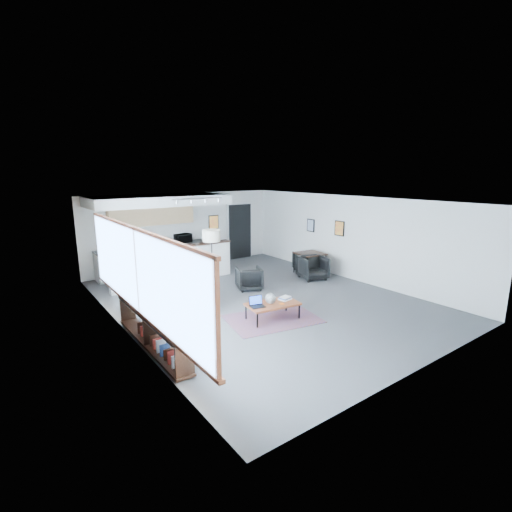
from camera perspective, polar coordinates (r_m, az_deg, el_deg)
room at (r=9.55m, az=0.53°, el=0.72°), size 7.02×9.02×2.62m
window at (r=7.17m, az=-17.78°, el=-2.67°), size 0.10×5.95×1.66m
console at (r=7.45m, az=-15.61°, el=-11.15°), size 0.35×3.00×0.80m
kitchenette at (r=12.18m, az=-14.57°, el=3.29°), size 4.20×1.96×2.60m
doorway at (r=14.45m, az=-2.57°, el=3.89°), size 1.10×0.12×2.15m
track_light at (r=10.93m, az=-8.95°, el=8.59°), size 1.60×0.07×0.15m
wall_art_lower at (r=12.12m, az=12.71°, el=4.17°), size 0.03×0.38×0.48m
wall_art_upper at (r=13.02m, az=8.41°, el=4.69°), size 0.03×0.34×0.44m
kilim_rug at (r=8.62m, az=2.56°, el=-9.64°), size 2.27×1.76×0.01m
coffee_table at (r=8.50m, az=2.58°, el=-7.44°), size 1.26×0.79×0.39m
laptop at (r=8.28m, az=0.09°, el=-7.28°), size 0.36×0.32×0.22m
ceramic_pot at (r=8.42m, az=2.25°, el=-6.55°), size 0.24×0.24×0.24m
book_stack at (r=8.71m, az=4.50°, el=-6.48°), size 0.30×0.26×0.08m
coaster at (r=8.45m, az=4.00°, el=-7.34°), size 0.12×0.12×0.01m
armchair_left at (r=9.42m, az=-9.36°, el=-5.31°), size 0.99×0.97×0.79m
armchair_right at (r=10.64m, az=-1.08°, el=-3.30°), size 0.87×0.84×0.70m
floor_lamp at (r=10.43m, az=-6.87°, el=2.79°), size 0.54×0.54×1.73m
dining_table at (r=12.33m, az=8.29°, el=0.19°), size 0.92×0.92×0.70m
dining_chair_near at (r=11.78m, az=8.75°, el=-1.90°), size 0.81×0.78×0.69m
dining_chair_far at (r=12.71m, az=7.63°, el=-0.95°), size 0.75×0.72×0.62m
microwave at (r=13.01m, az=-11.19°, el=2.84°), size 0.56×0.35×0.36m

